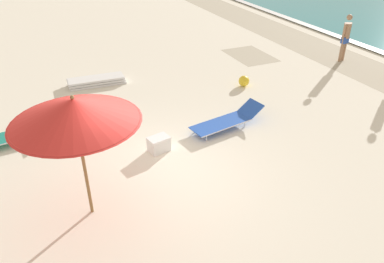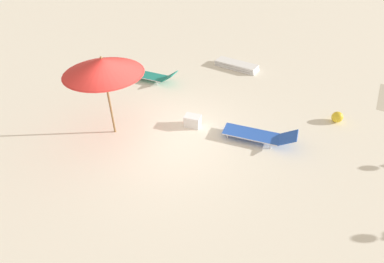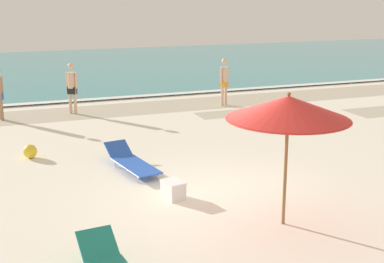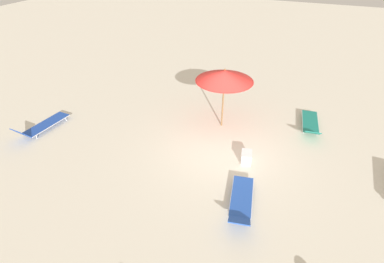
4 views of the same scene
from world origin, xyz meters
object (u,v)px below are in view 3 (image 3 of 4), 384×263
(beach_umbrella, at_px, (288,108))
(beachgoer_wading_adult, at_px, (224,79))
(sun_lounger_near_water_left, at_px, (132,162))
(cooler_box, at_px, (173,189))
(beach_ball, at_px, (30,151))
(beachgoer_strolling_adult, at_px, (72,85))

(beach_umbrella, distance_m, beachgoer_wading_adult, 10.61)
(sun_lounger_near_water_left, bearing_deg, cooler_box, -90.49)
(sun_lounger_near_water_left, distance_m, beach_ball, 2.86)
(beachgoer_strolling_adult, distance_m, beach_ball, 5.22)
(beach_ball, bearing_deg, cooler_box, -56.79)
(sun_lounger_near_water_left, relative_size, beach_ball, 6.14)
(sun_lounger_near_water_left, bearing_deg, beachgoer_wading_adult, 39.97)
(beachgoer_strolling_adult, bearing_deg, beach_umbrella, -34.64)
(beach_umbrella, relative_size, beach_ball, 6.90)
(beach_ball, distance_m, cooler_box, 4.64)
(beachgoer_wading_adult, relative_size, cooler_box, 3.14)
(sun_lounger_near_water_left, bearing_deg, beach_ball, 130.06)
(beachgoer_wading_adult, bearing_deg, cooler_box, 31.59)
(beachgoer_wading_adult, bearing_deg, beach_ball, 2.08)
(beach_ball, bearing_deg, beachgoer_wading_adult, 30.28)
(beachgoer_wading_adult, distance_m, cooler_box, 9.44)
(sun_lounger_near_water_left, xyz_separation_m, beachgoer_wading_adult, (5.08, 6.08, 0.79))
(cooler_box, bearing_deg, beachgoer_wading_adult, -42.32)
(beach_umbrella, bearing_deg, beach_ball, 124.86)
(beach_umbrella, distance_m, sun_lounger_near_water_left, 4.78)
(sun_lounger_near_water_left, height_order, beach_ball, sun_lounger_near_water_left)
(beach_umbrella, relative_size, beachgoer_strolling_adult, 1.39)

